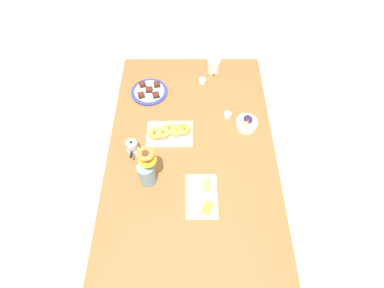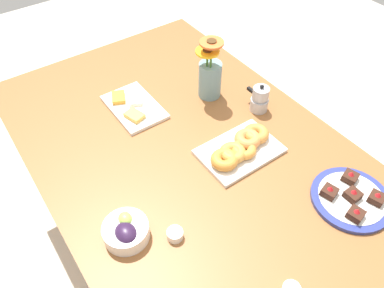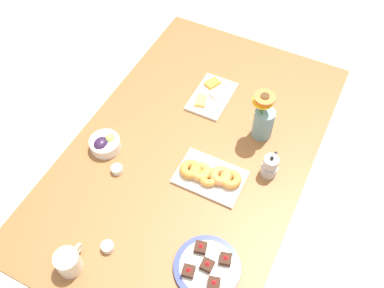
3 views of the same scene
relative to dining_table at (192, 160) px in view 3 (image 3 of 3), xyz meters
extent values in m
plane|color=beige|center=(0.00, 0.00, -0.65)|extent=(6.00, 6.00, 0.00)
cube|color=brown|center=(0.00, 0.00, 0.07)|extent=(1.60, 1.00, 0.04)
cube|color=brown|center=(0.72, -0.42, -0.30)|extent=(0.07, 0.07, 0.70)
cube|color=brown|center=(-0.72, 0.42, -0.30)|extent=(0.07, 0.07, 0.70)
cube|color=brown|center=(0.72, 0.42, -0.30)|extent=(0.07, 0.07, 0.70)
cylinder|color=silver|center=(-0.67, 0.16, 0.13)|extent=(0.09, 0.09, 0.09)
cylinder|color=brown|center=(-0.67, 0.16, 0.17)|extent=(0.08, 0.08, 0.00)
torus|color=silver|center=(-0.62, 0.16, 0.13)|extent=(0.05, 0.01, 0.05)
cylinder|color=white|center=(-0.16, 0.35, 0.11)|extent=(0.13, 0.13, 0.05)
ellipsoid|color=#2D1938|center=(-0.18, 0.35, 0.13)|extent=(0.07, 0.06, 0.04)
ellipsoid|color=#9EC14C|center=(-0.14, 0.33, 0.13)|extent=(0.05, 0.04, 0.04)
cube|color=white|center=(0.32, 0.05, 0.09)|extent=(0.26, 0.17, 0.01)
cube|color=#EFB74C|center=(0.26, 0.08, 0.11)|extent=(0.08, 0.07, 0.02)
cube|color=white|center=(0.34, 0.03, 0.11)|extent=(0.08, 0.08, 0.02)
cube|color=orange|center=(0.39, 0.08, 0.11)|extent=(0.08, 0.07, 0.02)
cube|color=white|center=(-0.10, -0.13, 0.09)|extent=(0.19, 0.28, 0.01)
torus|color=#CA8139|center=(-0.09, -0.22, 0.12)|extent=(0.13, 0.13, 0.04)
torus|color=#D78041|center=(-0.09, -0.18, 0.12)|extent=(0.13, 0.13, 0.04)
torus|color=orange|center=(-0.12, -0.13, 0.12)|extent=(0.10, 0.10, 0.03)
torus|color=#CC8D3D|center=(-0.11, -0.09, 0.12)|extent=(0.12, 0.12, 0.04)
torus|color=#CA8333|center=(-0.12, -0.05, 0.12)|extent=(0.13, 0.13, 0.04)
cylinder|color=white|center=(-0.55, 0.08, 0.10)|extent=(0.05, 0.05, 0.03)
cylinder|color=#C68923|center=(-0.55, 0.08, 0.11)|extent=(0.04, 0.04, 0.01)
cylinder|color=white|center=(-0.24, 0.23, 0.10)|extent=(0.05, 0.05, 0.03)
cylinder|color=maroon|center=(-0.24, 0.23, 0.11)|extent=(0.04, 0.04, 0.01)
cylinder|color=navy|center=(-0.45, -0.29, 0.09)|extent=(0.25, 0.25, 0.01)
cylinder|color=white|center=(-0.45, -0.29, 0.09)|extent=(0.20, 0.20, 0.01)
cube|color=#381E14|center=(-0.50, -0.24, 0.11)|extent=(0.05, 0.05, 0.02)
cone|color=red|center=(-0.50, -0.24, 0.13)|extent=(0.02, 0.02, 0.01)
cube|color=#381E14|center=(-0.40, -0.24, 0.11)|extent=(0.05, 0.05, 0.02)
cone|color=red|center=(-0.40, -0.24, 0.13)|extent=(0.02, 0.02, 0.01)
cube|color=#381E14|center=(-0.50, -0.34, 0.11)|extent=(0.05, 0.05, 0.02)
cone|color=red|center=(-0.50, -0.34, 0.13)|extent=(0.02, 0.02, 0.01)
cube|color=#381E14|center=(-0.40, -0.34, 0.11)|extent=(0.05, 0.05, 0.02)
cone|color=red|center=(-0.40, -0.34, 0.13)|extent=(0.02, 0.02, 0.01)
cube|color=#381E14|center=(-0.45, -0.29, 0.11)|extent=(0.04, 0.04, 0.02)
cone|color=red|center=(-0.45, -0.29, 0.13)|extent=(0.02, 0.02, 0.01)
cylinder|color=#6B939E|center=(0.22, -0.24, 0.16)|extent=(0.09, 0.09, 0.15)
cylinder|color=#3D702D|center=(0.20, -0.23, 0.28)|extent=(0.01, 0.01, 0.10)
cylinder|color=orange|center=(0.20, -0.23, 0.34)|extent=(0.09, 0.09, 0.01)
cylinder|color=#472D14|center=(0.20, -0.23, 0.34)|extent=(0.04, 0.04, 0.01)
cylinder|color=#3D702D|center=(0.21, -0.22, 0.26)|extent=(0.01, 0.01, 0.06)
cylinder|color=yellow|center=(0.21, -0.22, 0.30)|extent=(0.09, 0.09, 0.01)
cylinder|color=#472D14|center=(0.21, -0.22, 0.30)|extent=(0.04, 0.04, 0.01)
cylinder|color=#B7B7BC|center=(0.03, -0.34, 0.11)|extent=(0.07, 0.07, 0.05)
cylinder|color=#B7B7BC|center=(0.03, -0.34, 0.14)|extent=(0.05, 0.05, 0.01)
cylinder|color=#B7B7BC|center=(0.03, -0.34, 0.17)|extent=(0.06, 0.06, 0.04)
sphere|color=black|center=(0.03, -0.34, 0.20)|extent=(0.02, 0.02, 0.02)
cube|color=black|center=(0.09, -0.34, 0.15)|extent=(0.04, 0.01, 0.01)
camera|label=1|loc=(0.99, 0.00, 1.59)|focal=28.00mm
camera|label=2|loc=(-0.72, 0.51, 1.06)|focal=35.00mm
camera|label=3|loc=(-0.98, -0.49, 1.61)|focal=40.00mm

